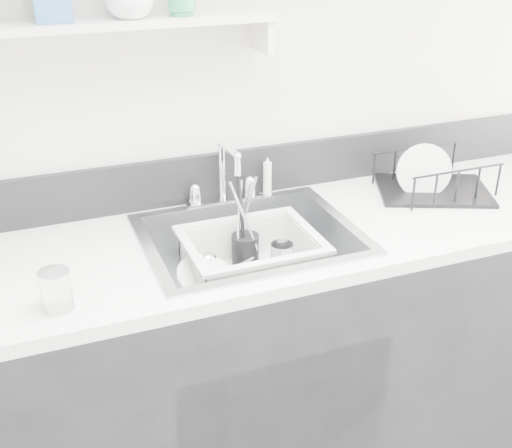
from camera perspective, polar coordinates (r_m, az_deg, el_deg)
name	(u,v)px	position (r m, az deg, el deg)	size (l,w,h in m)	color
counter_run	(251,359)	(2.17, -0.49, -11.87)	(3.20, 0.62, 0.92)	black
backsplash	(218,176)	(2.14, -3.39, 4.30)	(3.20, 0.02, 0.16)	black
sink	(250,261)	(1.96, -0.53, -3.33)	(0.64, 0.52, 0.20)	silver
faucet	(223,187)	(2.11, -2.93, 3.30)	(0.26, 0.18, 0.23)	silver
side_sprayer	(267,177)	(2.16, 1.01, 4.24)	(0.03, 0.03, 0.14)	silver
wall_shelf	(99,27)	(1.87, -13.83, 16.67)	(1.00, 0.16, 0.12)	silver
wash_tub	(251,260)	(1.97, -0.42, -3.26)	(0.40, 0.33, 0.16)	silver
plate_stack	(210,285)	(1.93, -4.07, -5.40)	(0.23, 0.22, 0.09)	white
utensil_cup	(245,249)	(2.04, -0.97, -2.20)	(0.09, 0.09, 0.29)	black
ladle	(225,271)	(1.97, -2.75, -4.21)	(0.25, 0.09, 0.07)	silver
tumbler_in_tub	(282,258)	(2.01, 2.30, -3.08)	(0.07, 0.07, 0.10)	white
tumbler_counter	(56,290)	(1.63, -17.35, -5.65)	(0.08, 0.08, 0.10)	white
dish_rack	(435,174)	(2.28, 15.61, 4.29)	(0.37, 0.28, 0.13)	black
bowl_small	(284,276)	(1.98, 2.48, -4.62)	(0.12, 0.12, 0.04)	white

